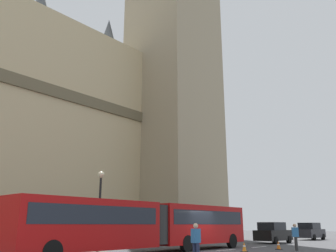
% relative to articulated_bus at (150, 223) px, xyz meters
% --- Properties ---
extents(ground_plane, '(160.00, 160.00, 0.00)m').
position_rel_articulated_bus_xyz_m(ground_plane, '(3.63, -1.99, -1.75)').
color(ground_plane, '#424244').
extents(articulated_bus, '(17.79, 2.54, 2.90)m').
position_rel_articulated_bus_xyz_m(articulated_bus, '(0.00, 0.00, 0.00)').
color(articulated_bus, '#B20F0F').
rests_on(articulated_bus, ground_plane).
extents(sedan_lead, '(4.40, 1.86, 1.85)m').
position_rel_articulated_bus_xyz_m(sedan_lead, '(15.90, -0.23, -0.83)').
color(sedan_lead, black).
rests_on(sedan_lead, ground_plane).
extents(sedan_trailing, '(4.40, 1.86, 1.85)m').
position_rel_articulated_bus_xyz_m(sedan_trailing, '(25.89, 0.14, -0.83)').
color(sedan_trailing, black).
rests_on(sedan_trailing, ground_plane).
extents(traffic_cone_west, '(0.36, 0.36, 0.58)m').
position_rel_articulated_bus_xyz_m(traffic_cone_west, '(4.81, -3.63, -1.46)').
color(traffic_cone_west, black).
rests_on(traffic_cone_west, ground_plane).
extents(traffic_cone_middle, '(0.36, 0.36, 0.58)m').
position_rel_articulated_bus_xyz_m(traffic_cone_middle, '(8.08, -4.37, -1.46)').
color(traffic_cone_middle, black).
rests_on(traffic_cone_middle, ground_plane).
extents(street_lamp, '(0.44, 0.44, 5.27)m').
position_rel_articulated_bus_xyz_m(street_lamp, '(-0.39, 4.51, 1.31)').
color(street_lamp, black).
rests_on(street_lamp, ground_plane).
extents(pedestrian_near_cones, '(0.42, 0.36, 1.69)m').
position_rel_articulated_bus_xyz_m(pedestrian_near_cones, '(-2.99, -5.80, -0.83)').
color(pedestrian_near_cones, '#262D4C').
rests_on(pedestrian_near_cones, ground_plane).
extents(pedestrian_by_kerb, '(0.42, 0.47, 1.69)m').
position_rel_articulated_bus_xyz_m(pedestrian_by_kerb, '(7.76, -5.76, -0.83)').
color(pedestrian_by_kerb, '#333333').
rests_on(pedestrian_by_kerb, ground_plane).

